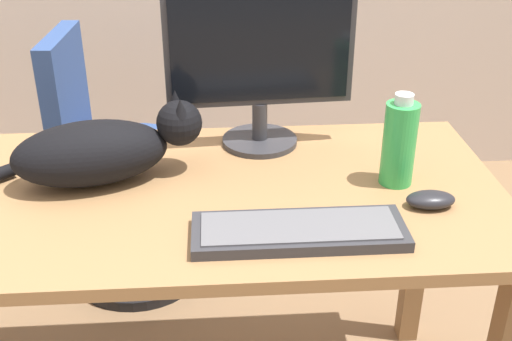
# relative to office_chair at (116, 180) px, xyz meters

# --- Properties ---
(desk) EXTENTS (1.53, 0.72, 0.75)m
(desk) POSITION_rel_office_chair_xyz_m (0.26, -0.72, 0.24)
(desk) COLOR #9E7247
(desk) RESTS_ON ground_plane
(office_chair) EXTENTS (0.48, 0.48, 0.92)m
(office_chair) POSITION_rel_office_chair_xyz_m (0.00, 0.00, 0.00)
(office_chair) COLOR black
(office_chair) RESTS_ON ground_plane
(monitor) EXTENTS (0.48, 0.20, 0.41)m
(monitor) POSITION_rel_office_chair_xyz_m (0.47, -0.47, 0.57)
(monitor) COLOR #333338
(monitor) RESTS_ON desk
(keyboard) EXTENTS (0.44, 0.15, 0.03)m
(keyboard) POSITION_rel_office_chair_xyz_m (0.52, -0.93, 0.36)
(keyboard) COLOR #333338
(keyboard) RESTS_ON desk
(cat) EXTENTS (0.60, 0.26, 0.20)m
(cat) POSITION_rel_office_chair_xyz_m (0.09, -0.65, 0.43)
(cat) COLOR black
(cat) RESTS_ON desk
(computer_mouse) EXTENTS (0.11, 0.06, 0.04)m
(computer_mouse) POSITION_rel_office_chair_xyz_m (0.83, -0.83, 0.37)
(computer_mouse) COLOR #232328
(computer_mouse) RESTS_ON desk
(water_bottle) EXTENTS (0.08, 0.08, 0.22)m
(water_bottle) POSITION_rel_office_chair_xyz_m (0.78, -0.71, 0.45)
(water_bottle) COLOR green
(water_bottle) RESTS_ON desk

